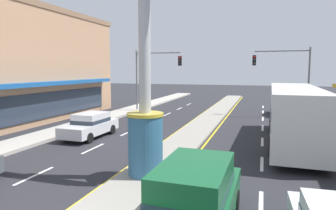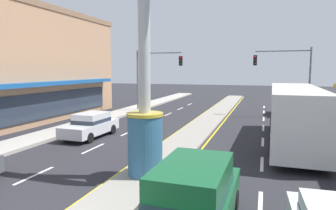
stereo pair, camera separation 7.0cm
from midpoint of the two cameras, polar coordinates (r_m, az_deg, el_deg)
median_strip at (r=23.52m, az=6.95°, el=-3.58°), size 2.14×52.00×0.14m
sidewalk_left at (r=24.90m, az=-14.33°, el=-3.12°), size 2.28×60.00×0.18m
lane_markings at (r=22.23m, az=6.29°, el=-4.35°), size 8.88×52.00×0.01m
district_sign at (r=11.52m, az=-4.30°, el=4.63°), size 6.28×1.43×8.55m
traffic_light_left_side at (r=30.34m, az=-2.70°, el=6.70°), size 4.86×0.46×6.20m
traffic_light_right_side at (r=28.77m, az=21.92°, el=6.22°), size 4.86×0.46×6.20m
suv_near_right_lane at (r=8.17m, az=5.14°, el=-16.92°), size 2.03×4.63×1.90m
sedan_far_right_lane at (r=30.20m, az=20.93°, el=-0.32°), size 1.94×4.35×1.53m
bus_near_left_lane at (r=18.46m, az=22.94°, el=-1.24°), size 2.75×11.25×3.26m
sedan_far_left_oncoming at (r=19.65m, az=-14.32°, el=-3.65°), size 1.90×4.33×1.53m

